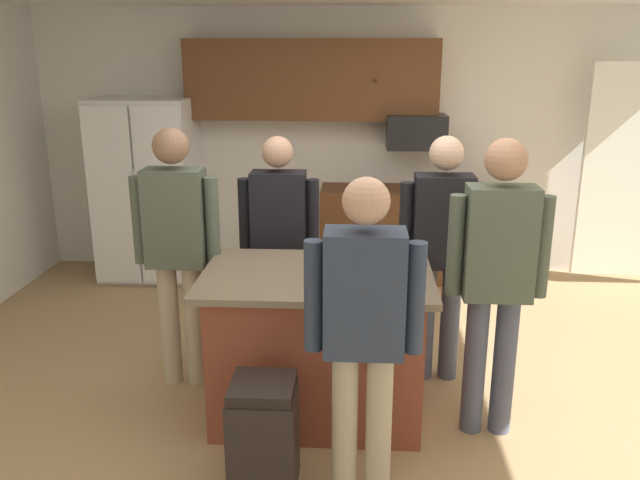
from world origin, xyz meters
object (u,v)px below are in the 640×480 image
(person_elder_center, at_px, (442,244))
(person_guest_by_door, at_px, (364,323))
(person_host_foreground, at_px, (497,269))
(glass_dark_ale, at_px, (357,246))
(refrigerator, at_px, (148,190))
(trash_bin, at_px, (264,436))
(person_guest_left, at_px, (177,241))
(kitchen_island, at_px, (317,344))
(person_guest_right, at_px, (279,235))
(glass_short_whisky, at_px, (324,266))
(glass_pilsner, at_px, (337,262))
(microwave_over_range, at_px, (416,132))

(person_elder_center, xyz_separation_m, person_guest_by_door, (-0.52, -1.30, -0.01))
(person_host_foreground, height_order, glass_dark_ale, person_host_foreground)
(refrigerator, relative_size, person_elder_center, 1.04)
(trash_bin, bearing_deg, person_guest_left, 122.97)
(kitchen_island, xyz_separation_m, glass_dark_ale, (0.24, 0.29, 0.55))
(person_guest_right, distance_m, glass_short_whisky, 0.95)
(person_guest_left, distance_m, glass_dark_ale, 1.17)
(person_guest_left, bearing_deg, glass_pilsner, 1.35)
(person_host_foreground, height_order, person_guest_right, person_host_foreground)
(microwave_over_range, bearing_deg, person_guest_right, -120.60)
(trash_bin, bearing_deg, person_host_foreground, 25.76)
(person_guest_right, bearing_deg, trash_bin, -19.09)
(person_guest_left, xyz_separation_m, person_guest_right, (0.62, 0.42, -0.07))
(person_guest_right, xyz_separation_m, trash_bin, (0.09, -1.51, -0.64))
(person_elder_center, height_order, glass_short_whisky, person_elder_center)
(kitchen_island, bearing_deg, glass_short_whisky, -67.16)
(microwave_over_range, height_order, person_guest_left, person_guest_left)
(glass_short_whisky, height_order, glass_dark_ale, glass_dark_ale)
(refrigerator, bearing_deg, glass_pilsner, -52.48)
(person_guest_by_door, distance_m, glass_pilsner, 0.78)
(person_guest_left, relative_size, glass_pilsner, 11.60)
(person_guest_by_door, bearing_deg, person_host_foreground, -68.46)
(glass_pilsner, bearing_deg, trash_bin, -115.80)
(refrigerator, height_order, microwave_over_range, refrigerator)
(person_guest_left, height_order, glass_pilsner, person_guest_left)
(glass_short_whisky, distance_m, glass_dark_ale, 0.44)
(person_guest_left, bearing_deg, trash_bin, -36.58)
(trash_bin, bearing_deg, person_guest_right, 93.35)
(glass_pilsner, bearing_deg, person_elder_center, 38.52)
(microwave_over_range, bearing_deg, trash_bin, -106.70)
(glass_pilsner, xyz_separation_m, glass_dark_ale, (0.12, 0.31, 0.01))
(person_guest_right, height_order, glass_pilsner, person_guest_right)
(person_guest_by_door, xyz_separation_m, trash_bin, (-0.50, 0.04, -0.66))
(kitchen_island, relative_size, person_guest_right, 0.84)
(kitchen_island, relative_size, person_guest_by_door, 0.82)
(microwave_over_range, xyz_separation_m, person_guest_right, (-1.10, -1.86, -0.51))
(glass_dark_ale, bearing_deg, trash_bin, -114.31)
(microwave_over_range, xyz_separation_m, person_host_foreground, (0.24, -2.76, -0.43))
(microwave_over_range, distance_m, kitchen_island, 2.91)
(person_elder_center, relative_size, glass_pilsner, 11.20)
(person_elder_center, distance_m, glass_short_whisky, 0.98)
(person_guest_right, height_order, glass_dark_ale, person_guest_right)
(person_guest_left, bearing_deg, refrigerator, 132.71)
(person_guest_right, bearing_deg, person_elder_center, 54.90)
(microwave_over_range, distance_m, person_guest_right, 2.22)
(person_elder_center, bearing_deg, glass_short_whisky, 6.64)
(refrigerator, height_order, glass_pilsner, refrigerator)
(glass_dark_ale, bearing_deg, glass_short_whisky, -115.72)
(person_elder_center, height_order, trash_bin, person_elder_center)
(kitchen_island, relative_size, person_host_foreground, 0.78)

